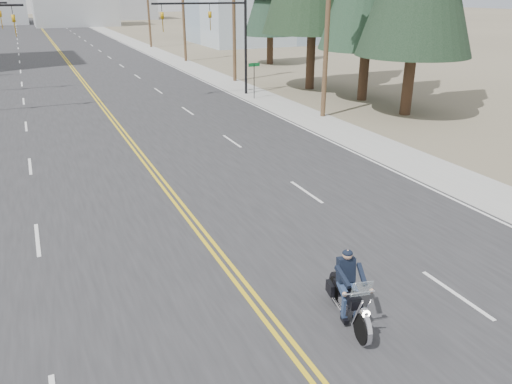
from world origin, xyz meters
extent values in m
cube|color=#303033|center=(0.00, 70.00, 0.01)|extent=(20.00, 200.00, 0.01)
cube|color=#A5A5A0|center=(11.50, 70.00, 0.01)|extent=(3.00, 200.00, 0.01)
imported|color=#BF8C0C|center=(-4.70, 32.00, 6.05)|extent=(0.21, 0.26, 1.30)
cylinder|color=black|center=(11.00, 32.00, 3.50)|extent=(0.20, 0.20, 7.00)
cylinder|color=black|center=(7.50, 32.00, 6.70)|extent=(7.00, 0.14, 0.14)
imported|color=#BF8C0C|center=(8.20, 32.00, 6.05)|extent=(0.21, 0.26, 1.30)
imported|color=#BF8C0C|center=(4.70, 32.00, 6.05)|extent=(0.21, 0.26, 1.30)
imported|color=#BF8C0C|center=(-5.60, 40.00, 6.05)|extent=(0.21, 0.26, 1.30)
cylinder|color=black|center=(10.80, 30.00, 1.30)|extent=(0.06, 0.06, 2.60)
cube|color=#0C5926|center=(10.80, 30.00, 2.50)|extent=(0.90, 0.03, 0.25)
cylinder|color=brown|center=(12.50, 23.00, 5.75)|extent=(0.30, 0.30, 11.50)
cylinder|color=brown|center=(12.50, 38.00, 5.50)|extent=(0.30, 0.30, 11.00)
cylinder|color=brown|center=(12.50, 53.00, 5.75)|extent=(0.30, 0.30, 11.50)
cylinder|color=brown|center=(12.50, 70.00, 5.50)|extent=(0.30, 0.30, 11.00)
cylinder|color=#382619|center=(17.70, 21.27, 1.88)|extent=(0.73, 0.73, 3.75)
cylinder|color=#382619|center=(17.92, 26.34, 1.83)|extent=(0.80, 0.80, 3.66)
cylinder|color=#382619|center=(16.70, 31.94, 2.20)|extent=(0.77, 0.77, 4.40)
cylinder|color=#382619|center=(20.33, 46.94, 1.52)|extent=(0.71, 0.71, 3.03)
camera|label=1|loc=(-4.49, -4.04, 7.50)|focal=35.00mm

